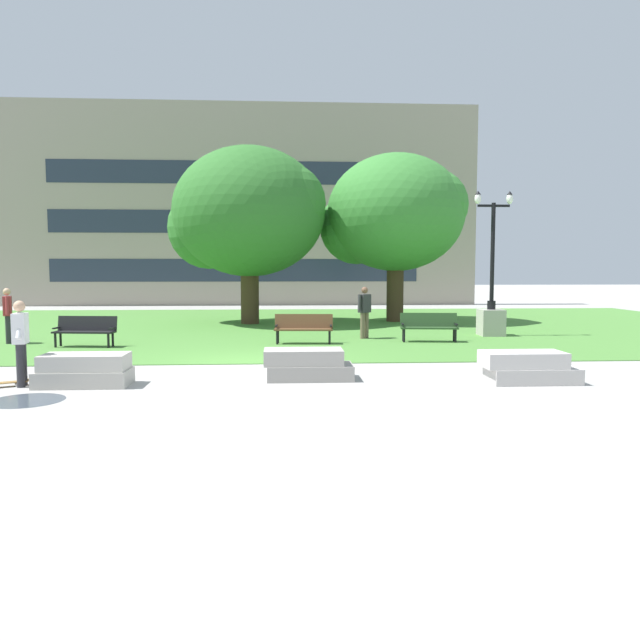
{
  "coord_description": "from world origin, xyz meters",
  "views": [
    {
      "loc": [
        0.83,
        -15.12,
        2.35
      ],
      "look_at": [
        1.66,
        -1.4,
        1.2
      ],
      "focal_mm": 35.0,
      "sensor_mm": 36.0,
      "label": 1
    }
  ],
  "objects_px": {
    "skateboard": "(4,383)",
    "person_bystander_near_lawn": "(8,312)",
    "person_skateboarder": "(21,338)",
    "park_bench_far_left": "(304,327)",
    "concrete_block_right": "(528,368)",
    "park_bench_near_right": "(85,329)",
    "person_bystander_far_lawn": "(365,309)",
    "park_bench_near_left": "(429,325)",
    "concrete_block_center": "(85,371)",
    "lamp_post_right": "(491,306)",
    "concrete_block_left": "(307,365)"
  },
  "relations": [
    {
      "from": "park_bench_near_left",
      "to": "park_bench_near_right",
      "type": "bearing_deg",
      "value": -176.38
    },
    {
      "from": "person_skateboarder",
      "to": "skateboard",
      "type": "xyz_separation_m",
      "value": [
        -0.33,
        -0.06,
        -0.88
      ]
    },
    {
      "from": "park_bench_far_left",
      "to": "park_bench_near_left",
      "type": "bearing_deg",
      "value": 3.84
    },
    {
      "from": "skateboard",
      "to": "park_bench_near_right",
      "type": "height_order",
      "value": "park_bench_near_right"
    },
    {
      "from": "park_bench_near_left",
      "to": "person_bystander_near_lawn",
      "type": "bearing_deg",
      "value": 178.79
    },
    {
      "from": "park_bench_near_right",
      "to": "person_skateboarder",
      "type": "bearing_deg",
      "value": -83.89
    },
    {
      "from": "person_skateboarder",
      "to": "lamp_post_right",
      "type": "relative_size",
      "value": 0.35
    },
    {
      "from": "person_skateboarder",
      "to": "concrete_block_right",
      "type": "bearing_deg",
      "value": -1.02
    },
    {
      "from": "concrete_block_left",
      "to": "person_skateboarder",
      "type": "bearing_deg",
      "value": -175.36
    },
    {
      "from": "skateboard",
      "to": "lamp_post_right",
      "type": "xyz_separation_m",
      "value": [
        12.7,
        8.52,
        0.94
      ]
    },
    {
      "from": "person_skateboarder",
      "to": "park_bench_near_right",
      "type": "height_order",
      "value": "person_skateboarder"
    },
    {
      "from": "person_skateboarder",
      "to": "park_bench_near_right",
      "type": "distance_m",
      "value": 6.23
    },
    {
      "from": "concrete_block_right",
      "to": "person_skateboarder",
      "type": "relative_size",
      "value": 1.13
    },
    {
      "from": "park_bench_near_right",
      "to": "park_bench_near_left",
      "type": "bearing_deg",
      "value": 3.62
    },
    {
      "from": "concrete_block_right",
      "to": "person_skateboarder",
      "type": "distance_m",
      "value": 10.23
    },
    {
      "from": "concrete_block_right",
      "to": "skateboard",
      "type": "distance_m",
      "value": 10.54
    },
    {
      "from": "skateboard",
      "to": "park_bench_near_right",
      "type": "xyz_separation_m",
      "value": [
        -0.33,
        6.24,
        0.45
      ]
    },
    {
      "from": "concrete_block_left",
      "to": "lamp_post_right",
      "type": "bearing_deg",
      "value": 50.15
    },
    {
      "from": "concrete_block_center",
      "to": "park_bench_near_left",
      "type": "height_order",
      "value": "park_bench_near_left"
    },
    {
      "from": "park_bench_far_left",
      "to": "park_bench_near_right",
      "type": "bearing_deg",
      "value": -176.51
    },
    {
      "from": "concrete_block_center",
      "to": "park_bench_near_left",
      "type": "distance_m",
      "value": 10.99
    },
    {
      "from": "skateboard",
      "to": "person_bystander_far_lawn",
      "type": "bearing_deg",
      "value": 43.84
    },
    {
      "from": "concrete_block_right",
      "to": "skateboard",
      "type": "xyz_separation_m",
      "value": [
        -10.54,
        0.13,
        -0.22
      ]
    },
    {
      "from": "park_bench_near_left",
      "to": "person_bystander_far_lawn",
      "type": "height_order",
      "value": "person_bystander_far_lawn"
    },
    {
      "from": "person_skateboarder",
      "to": "park_bench_near_right",
      "type": "relative_size",
      "value": 0.92
    },
    {
      "from": "park_bench_near_right",
      "to": "lamp_post_right",
      "type": "bearing_deg",
      "value": 9.93
    },
    {
      "from": "person_bystander_near_lawn",
      "to": "person_bystander_far_lawn",
      "type": "distance_m",
      "value": 11.2
    },
    {
      "from": "park_bench_near_left",
      "to": "lamp_post_right",
      "type": "height_order",
      "value": "lamp_post_right"
    },
    {
      "from": "person_bystander_far_lawn",
      "to": "park_bench_far_left",
      "type": "bearing_deg",
      "value": -148.64
    },
    {
      "from": "person_skateboarder",
      "to": "concrete_block_center",
      "type": "bearing_deg",
      "value": -0.14
    },
    {
      "from": "concrete_block_right",
      "to": "park_bench_near_right",
      "type": "bearing_deg",
      "value": 149.65
    },
    {
      "from": "lamp_post_right",
      "to": "park_bench_near_right",
      "type": "bearing_deg",
      "value": -170.07
    },
    {
      "from": "person_skateboarder",
      "to": "park_bench_far_left",
      "type": "xyz_separation_m",
      "value": [
        5.83,
        6.58,
        -0.43
      ]
    },
    {
      "from": "person_bystander_near_lawn",
      "to": "person_bystander_far_lawn",
      "type": "bearing_deg",
      "value": 3.64
    },
    {
      "from": "park_bench_near_right",
      "to": "person_bystander_near_lawn",
      "type": "xyz_separation_m",
      "value": [
        -2.63,
        0.94,
        0.44
      ]
    },
    {
      "from": "concrete_block_right",
      "to": "park_bench_near_right",
      "type": "distance_m",
      "value": 12.6
    },
    {
      "from": "person_skateboarder",
      "to": "park_bench_near_right",
      "type": "xyz_separation_m",
      "value": [
        -0.66,
        6.18,
        -0.43
      ]
    },
    {
      "from": "person_skateboarder",
      "to": "park_bench_near_left",
      "type": "bearing_deg",
      "value": 34.9
    },
    {
      "from": "concrete_block_left",
      "to": "person_skateboarder",
      "type": "height_order",
      "value": "person_skateboarder"
    },
    {
      "from": "concrete_block_right",
      "to": "park_bench_near_right",
      "type": "height_order",
      "value": "park_bench_near_right"
    },
    {
      "from": "concrete_block_right",
      "to": "person_bystander_near_lawn",
      "type": "bearing_deg",
      "value": 151.58
    },
    {
      "from": "park_bench_near_right",
      "to": "person_bystander_far_lawn",
      "type": "distance_m",
      "value": 8.72
    },
    {
      "from": "skateboard",
      "to": "park_bench_near_left",
      "type": "xyz_separation_m",
      "value": [
        10.14,
        6.9,
        0.45
      ]
    },
    {
      "from": "concrete_block_center",
      "to": "lamp_post_right",
      "type": "height_order",
      "value": "lamp_post_right"
    },
    {
      "from": "skateboard",
      "to": "person_bystander_near_lawn",
      "type": "bearing_deg",
      "value": 112.42
    },
    {
      "from": "concrete_block_right",
      "to": "park_bench_far_left",
      "type": "xyz_separation_m",
      "value": [
        -4.38,
        6.76,
        0.23
      ]
    },
    {
      "from": "concrete_block_right",
      "to": "park_bench_far_left",
      "type": "bearing_deg",
      "value": 122.95
    },
    {
      "from": "park_bench_near_right",
      "to": "park_bench_far_left",
      "type": "distance_m",
      "value": 6.5
    },
    {
      "from": "skateboard",
      "to": "person_bystander_near_lawn",
      "type": "relative_size",
      "value": 0.58
    },
    {
      "from": "lamp_post_right",
      "to": "park_bench_far_left",
      "type": "bearing_deg",
      "value": -163.91
    }
  ]
}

